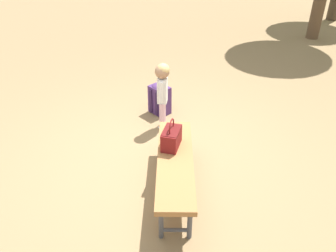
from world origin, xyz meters
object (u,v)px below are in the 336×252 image
Objects in this scene: park_bench at (175,163)px; handbag at (171,137)px; child_standing at (162,86)px; backpack_large at (160,98)px.

park_bench is 0.31m from handbag.
child_standing reaches higher than park_bench.
park_bench is at bearing 173.59° from handbag.
park_bench is 3.10× the size of backpack_large.
backpack_large is at bearing -9.13° from child_standing.
child_standing is 0.63m from backpack_large.
backpack_large is at bearing -9.69° from handbag.
handbag is at bearing 170.31° from backpack_large.
child_standing is 1.93× the size of backpack_large.
child_standing is (1.13, -0.20, 0.11)m from handbag.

